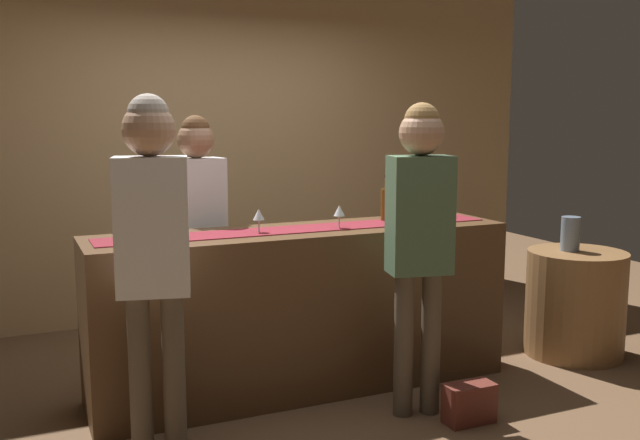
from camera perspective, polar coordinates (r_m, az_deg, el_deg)
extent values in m
plane|color=brown|center=(4.55, -1.38, -13.24)|extent=(10.00, 10.00, 0.00)
cube|color=tan|center=(6.03, -8.41, 6.16)|extent=(6.00, 0.12, 2.90)
cube|color=#543821|center=(4.39, -1.41, -7.19)|extent=(2.58, 0.60, 1.00)
cube|color=maroon|center=(4.28, -1.43, -0.72)|extent=(2.45, 0.28, 0.01)
cylinder|color=#194723|center=(4.71, 7.14, 1.31)|extent=(0.07, 0.07, 0.21)
cylinder|color=#194723|center=(4.69, 7.17, 3.03)|extent=(0.03, 0.03, 0.08)
cylinder|color=black|center=(4.69, 7.18, 3.60)|extent=(0.03, 0.03, 0.02)
cylinder|color=brown|center=(4.62, 5.36, 1.20)|extent=(0.07, 0.07, 0.21)
cylinder|color=brown|center=(4.61, 5.38, 2.96)|extent=(0.03, 0.03, 0.08)
cylinder|color=black|center=(4.60, 5.39, 3.54)|extent=(0.03, 0.03, 0.02)
cylinder|color=silver|center=(4.16, -4.93, -1.04)|extent=(0.06, 0.06, 0.00)
cylinder|color=silver|center=(4.15, -4.94, -0.50)|extent=(0.01, 0.01, 0.08)
cone|color=silver|center=(4.14, -4.95, 0.46)|extent=(0.07, 0.07, 0.06)
cylinder|color=silver|center=(4.86, 10.05, 0.24)|extent=(0.06, 0.06, 0.00)
cylinder|color=silver|center=(4.86, 10.07, 0.70)|extent=(0.01, 0.01, 0.08)
cone|color=silver|center=(4.85, 10.09, 1.52)|extent=(0.07, 0.07, 0.06)
cylinder|color=silver|center=(4.31, 1.55, -0.68)|extent=(0.06, 0.06, 0.00)
cylinder|color=silver|center=(4.30, 1.55, -0.16)|extent=(0.01, 0.01, 0.08)
cone|color=silver|center=(4.29, 1.56, 0.77)|extent=(0.07, 0.07, 0.06)
cylinder|color=#26262B|center=(4.83, -8.73, -7.13)|extent=(0.11, 0.11, 0.78)
cylinder|color=#26262B|center=(4.77, -10.50, -7.37)|extent=(0.11, 0.11, 0.78)
cube|color=white|center=(4.66, -9.82, 1.10)|extent=(0.37, 0.25, 0.62)
sphere|color=#9E7051|center=(4.63, -9.96, 6.37)|extent=(0.24, 0.24, 0.24)
sphere|color=brown|center=(4.63, -9.98, 7.17)|extent=(0.18, 0.18, 0.18)
cylinder|color=brown|center=(4.05, 6.74, -9.93)|extent=(0.11, 0.11, 0.82)
cylinder|color=brown|center=(4.10, 8.89, -9.74)|extent=(0.11, 0.11, 0.82)
cube|color=#4C6B4C|center=(3.91, 8.03, 0.40)|extent=(0.37, 0.27, 0.65)
sphere|color=tan|center=(3.87, 8.17, 6.94)|extent=(0.24, 0.24, 0.24)
sphere|color=olive|center=(3.87, 8.19, 7.94)|extent=(0.19, 0.19, 0.19)
cylinder|color=brown|center=(3.63, -14.22, -12.22)|extent=(0.11, 0.11, 0.83)
cylinder|color=brown|center=(3.62, -11.64, -12.18)|extent=(0.11, 0.11, 0.83)
cube|color=white|center=(3.44, -13.34, -0.50)|extent=(0.38, 0.28, 0.66)
sphere|color=tan|center=(3.40, -13.60, 7.07)|extent=(0.25, 0.25, 0.25)
sphere|color=#AD9E8E|center=(3.40, -13.64, 8.23)|extent=(0.19, 0.19, 0.19)
cylinder|color=olive|center=(5.33, 19.81, -6.29)|extent=(0.68, 0.68, 0.74)
cylinder|color=slate|center=(5.24, 19.47, -1.05)|extent=(0.13, 0.13, 0.24)
cube|color=brown|center=(4.11, 11.91, -14.21)|extent=(0.28, 0.14, 0.22)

